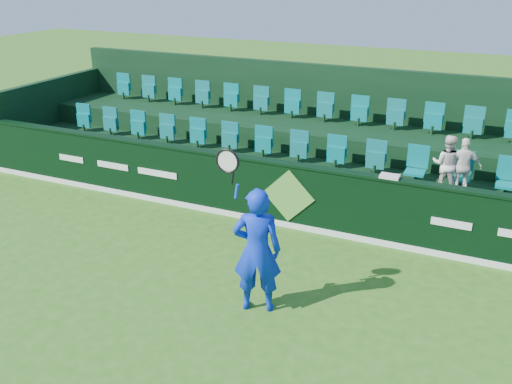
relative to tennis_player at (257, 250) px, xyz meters
The scene contains 11 objects.
ground 1.56m from the tennis_player, 120.93° to the right, with size 60.00×60.00×0.00m, color #2B6518.
sponsor_hoarding 3.06m from the tennis_player, 101.53° to the left, with size 16.00×0.25×1.35m.
stand_tier_front 4.17m from the tennis_player, 98.50° to the left, with size 16.00×2.00×0.80m, color black.
stand_tier_back 6.02m from the tennis_player, 95.83° to the left, with size 16.00×1.80×1.30m, color black.
stand_rear 6.46m from the tennis_player, 95.42° to the left, with size 16.00×4.10×2.60m.
seat_row_front 4.52m from the tennis_player, 97.75° to the left, with size 13.50×0.50×0.60m, color #067373.
seat_row_back 6.34m from the tennis_player, 95.55° to the left, with size 13.50×0.50×0.60m, color #067373.
tennis_player is the anchor object (origin of this frame).
spectator_left 4.66m from the tennis_player, 62.07° to the left, with size 0.56×0.44×1.16m, color silver.
spectator_middle 4.81m from the tennis_player, 58.82° to the left, with size 0.67×0.28×1.14m, color white.
towel 3.28m from the tennis_player, 66.21° to the left, with size 0.35×0.23×0.05m, color silver.
Camera 1 is at (3.74, -5.87, 5.05)m, focal length 40.00 mm.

